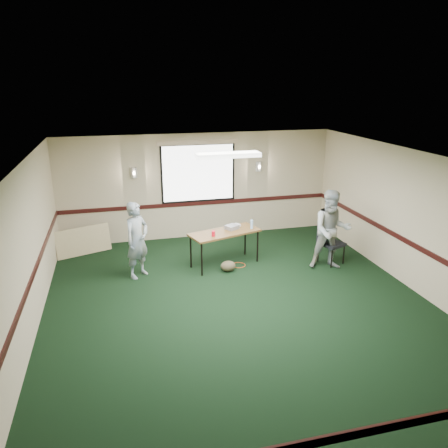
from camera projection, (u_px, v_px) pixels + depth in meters
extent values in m
plane|color=black|center=(241.00, 308.00, 7.95)|extent=(8.00, 8.00, 0.00)
plane|color=#C5B28E|center=(198.00, 186.00, 11.20)|extent=(7.00, 0.00, 7.00)
plane|color=#C5B28E|center=(371.00, 392.00, 3.84)|extent=(7.00, 0.00, 7.00)
plane|color=#C5B28E|center=(24.00, 258.00, 6.71)|extent=(0.00, 8.00, 8.00)
plane|color=#C5B28E|center=(418.00, 223.00, 8.34)|extent=(0.00, 8.00, 8.00)
plane|color=white|center=(244.00, 161.00, 7.10)|extent=(8.00, 8.00, 0.00)
cube|color=black|center=(199.00, 203.00, 11.33)|extent=(7.00, 0.03, 0.10)
cube|color=black|center=(365.00, 432.00, 4.00)|extent=(7.00, 0.03, 0.10)
cube|color=black|center=(30.00, 285.00, 6.85)|extent=(0.03, 8.00, 0.10)
cube|color=black|center=(414.00, 245.00, 8.48)|extent=(0.03, 8.00, 0.10)
cube|color=black|center=(198.00, 173.00, 11.07)|extent=(1.90, 0.01, 1.50)
cube|color=white|center=(198.00, 173.00, 11.06)|extent=(1.80, 0.02, 1.40)
cube|color=#C8AA8D|center=(198.00, 142.00, 10.82)|extent=(2.05, 0.08, 0.10)
cylinder|color=silver|center=(134.00, 173.00, 10.63)|extent=(0.16, 0.16, 0.25)
cylinder|color=silver|center=(259.00, 166.00, 11.38)|extent=(0.16, 0.16, 0.25)
cube|color=white|center=(228.00, 155.00, 8.03)|extent=(1.20, 0.32, 0.08)
cube|color=#4F3316|center=(225.00, 232.00, 9.59)|extent=(1.68, 1.06, 0.04)
cylinder|color=black|center=(202.00, 259.00, 9.16)|extent=(0.04, 0.04, 0.74)
cylinder|color=black|center=(258.00, 246.00, 9.87)|extent=(0.04, 0.04, 0.74)
cylinder|color=black|center=(191.00, 252.00, 9.56)|extent=(0.04, 0.04, 0.74)
cylinder|color=black|center=(245.00, 240.00, 10.27)|extent=(0.04, 0.04, 0.74)
cube|color=gray|center=(232.00, 227.00, 9.73)|extent=(0.34, 0.32, 0.09)
cube|color=silver|center=(236.00, 225.00, 9.91)|extent=(0.24, 0.23, 0.05)
cylinder|color=red|center=(213.00, 234.00, 9.28)|extent=(0.08, 0.08, 0.12)
cylinder|color=#90BEEC|center=(252.00, 224.00, 9.74)|extent=(0.06, 0.06, 0.20)
ellipsoid|color=#4B422A|center=(228.00, 266.00, 9.45)|extent=(0.38, 0.32, 0.23)
torus|color=#C24818|center=(239.00, 265.00, 9.77)|extent=(0.37, 0.37, 0.02)
cube|color=tan|center=(83.00, 241.00, 10.31)|extent=(1.27, 0.63, 0.66)
cube|color=black|center=(332.00, 244.00, 9.76)|extent=(0.60, 0.60, 0.06)
cube|color=black|center=(325.00, 230.00, 9.86)|extent=(0.45, 0.21, 0.47)
cylinder|color=black|center=(332.00, 259.00, 9.58)|extent=(0.03, 0.03, 0.44)
cylinder|color=black|center=(344.00, 255.00, 9.80)|extent=(0.03, 0.03, 0.44)
cylinder|color=black|center=(318.00, 253.00, 9.89)|extent=(0.03, 0.03, 0.44)
cylinder|color=black|center=(330.00, 249.00, 10.10)|extent=(0.03, 0.03, 0.44)
imported|color=#38557B|center=(137.00, 240.00, 9.01)|extent=(0.70, 0.68, 1.62)
imported|color=#7E9DC4|center=(331.00, 230.00, 9.39)|extent=(0.99, 0.85, 1.76)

